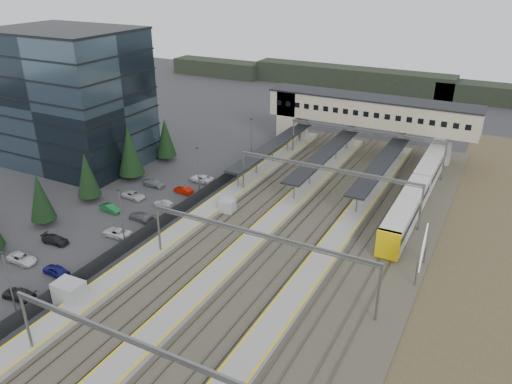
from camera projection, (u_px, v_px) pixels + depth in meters
The scene contains 15 objects.
ground at pixel (208, 232), 69.93m from camera, with size 220.00×220.00×0.00m, color #2B2B2D.
office_building at pixel (72, 98), 89.65m from camera, with size 24.30×18.30×24.30m.
conifer_row at pixel (67, 181), 74.07m from camera, with size 4.42×49.82×9.50m.
car_park at pixel (102, 230), 69.33m from camera, with size 10.33×44.48×1.29m.
lampposts at pixel (165, 190), 72.49m from camera, with size 0.50×53.25×8.07m.
fence at pixel (189, 202), 76.27m from camera, with size 0.08×90.00×2.00m.
relay_cabin_near at pixel (70, 293), 54.91m from camera, with size 3.27×2.45×2.65m.
relay_cabin_far at pixel (227, 206), 74.98m from camera, with size 2.43×2.09×2.05m.
rail_corridor at pixel (283, 230), 69.90m from camera, with size 34.00×90.00×0.92m.
canopies at pixel (324, 154), 87.07m from camera, with size 23.10×30.00×3.28m.
footbridge at pixel (356, 112), 97.16m from camera, with size 40.40×6.40×11.20m.
gantries at pixel (296, 203), 64.78m from camera, with size 28.40×62.28×7.17m.
train at pixel (420, 187), 78.81m from camera, with size 3.00×41.69×3.77m.
billboard at pixel (423, 248), 58.79m from camera, with size 0.70×6.40×5.53m.
treeline_far at pixel (470, 92), 132.92m from camera, with size 170.00×19.00×7.00m.
Camera 1 is at (34.36, -51.04, 34.38)m, focal length 35.00 mm.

